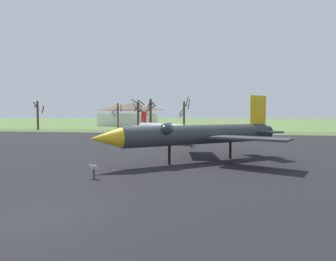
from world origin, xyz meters
TOP-DOWN VIEW (x-y plane):
  - ground_plane at (0.00, 0.00)m, footprint 600.00×600.00m
  - asphalt_apron at (0.00, 18.43)m, footprint 105.56×61.43m
  - grass_verge_strip at (0.00, 55.14)m, footprint 165.56×12.00m
  - jet_fighter_front_right at (5.25, 14.34)m, footprint 15.34×13.97m
  - info_placard_front_right at (-0.72, 6.74)m, footprint 0.64×0.32m
  - jet_fighter_rear_center at (-1.71, 31.87)m, footprint 13.00×13.37m
  - info_placard_rear_center at (3.66, 24.27)m, footprint 0.59×0.32m
  - bare_tree_far_left at (-42.87, 59.21)m, footprint 3.09×2.99m
  - bare_tree_left_of_center at (-20.67, 61.88)m, footprint 3.21×3.76m
  - bare_tree_center at (-13.46, 57.66)m, footprint 3.08×2.26m
  - bare_tree_right_of_center at (-13.31, 56.97)m, footprint 3.21×2.44m
  - bare_tree_far_right at (-10.78, 59.53)m, footprint 3.19×3.32m
  - bare_tree_backdrop_extra at (-1.69, 57.13)m, footprint 2.96×2.40m
  - visitor_building at (-26.83, 88.23)m, footprint 21.52×12.58m

SIDE VIEW (x-z plane):
  - ground_plane at x=0.00m, z-range 0.00..0.00m
  - asphalt_apron at x=0.00m, z-range 0.00..0.05m
  - grass_verge_strip at x=0.00m, z-range 0.00..0.06m
  - info_placard_front_right at x=-0.72m, z-range 0.13..1.04m
  - info_placard_rear_center at x=3.66m, z-range 0.13..1.13m
  - jet_fighter_rear_center at x=-1.71m, z-range -0.23..4.46m
  - jet_fighter_front_right at x=5.25m, z-range -0.53..5.46m
  - bare_tree_center at x=-13.46m, z-range 0.38..7.60m
  - bare_tree_left_of_center at x=-20.67m, z-range 0.39..7.66m
  - visitor_building at x=-26.83m, z-range -0.07..8.22m
  - bare_tree_backdrop_extra at x=-1.69m, z-range -0.14..8.38m
  - bare_tree_right_of_center at x=-13.31m, z-range 0.36..8.37m
  - bare_tree_far_left at x=-42.87m, z-range 0.46..8.33m
  - bare_tree_far_right at x=-10.78m, z-range 0.39..8.55m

